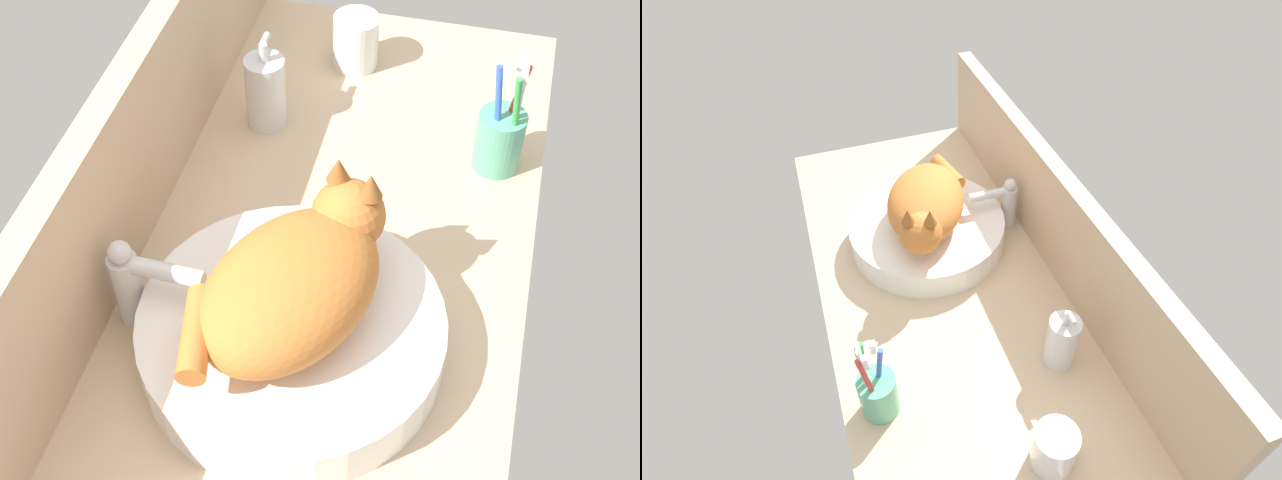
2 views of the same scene
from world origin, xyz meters
TOP-DOWN VIEW (x-y plane):
  - ground_plane at (0.00, 0.00)cm, footprint 116.62×53.70cm
  - backsplash_panel at (0.00, 25.05)cm, footprint 116.62×3.60cm
  - sink_basin at (-12.77, 0.33)cm, footprint 35.99×35.99cm
  - cat at (-11.48, -0.11)cm, footprint 30.18×25.18cm
  - faucet at (-12.24, 19.11)cm, footprint 3.60×11.83cm
  - soap_dispenser at (26.73, 14.33)cm, footprint 5.93×5.93cm
  - toothbrush_cup at (25.45, -20.15)cm, footprint 6.74×6.74cm
  - water_glass at (43.72, 4.43)cm, footprint 7.25×7.25cm

SIDE VIEW (x-z plane):
  - ground_plane at x=0.00cm, z-range -4.00..0.00cm
  - sink_basin at x=-12.77cm, z-range 0.00..6.59cm
  - water_glass at x=43.72cm, z-range -0.48..8.29cm
  - toothbrush_cup at x=25.45cm, z-range -4.02..14.67cm
  - soap_dispenser at x=26.73cm, z-range -1.53..13.16cm
  - faucet at x=-12.24cm, z-range 0.50..14.10cm
  - backsplash_panel at x=0.00cm, z-range 0.00..23.77cm
  - cat at x=-11.48cm, z-range 5.35..19.35cm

